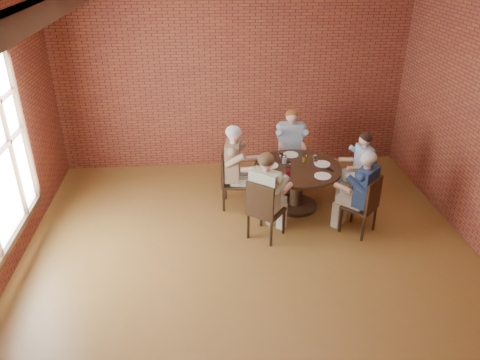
{
  "coord_description": "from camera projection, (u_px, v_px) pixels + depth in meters",
  "views": [
    {
      "loc": [
        -0.65,
        -5.04,
        4.03
      ],
      "look_at": [
        -0.1,
        1.0,
        0.89
      ],
      "focal_mm": 35.0,
      "sensor_mm": 36.0,
      "label": 1
    }
  ],
  "objects": [
    {
      "name": "chair_a",
      "position": [
        363.0,
        175.0,
        7.87
      ],
      "size": [
        0.42,
        0.42,
        0.88
      ],
      "rotation": [
        0.0,
        0.0,
        -1.47
      ],
      "color": "#311B10",
      "rests_on": "floor"
    },
    {
      "name": "chair_d",
      "position": [
        263.0,
        209.0,
        6.82
      ],
      "size": [
        0.63,
        0.63,
        0.97
      ],
      "rotation": [
        0.0,
        0.0,
        2.49
      ],
      "color": "#311B10",
      "rests_on": "floor"
    },
    {
      "name": "chair_b",
      "position": [
        290.0,
        152.0,
        8.64
      ],
      "size": [
        0.47,
        0.47,
        0.95
      ],
      "rotation": [
        0.0,
        0.0,
        -0.08
      ],
      "color": "#311B10",
      "rests_on": "floor"
    },
    {
      "name": "glass_e",
      "position": [
        289.0,
        166.0,
        7.4
      ],
      "size": [
        0.07,
        0.07,
        0.14
      ],
      "primitive_type": "cylinder",
      "color": "white",
      "rests_on": "dining_table"
    },
    {
      "name": "glass_a",
      "position": [
        316.0,
        159.0,
        7.64
      ],
      "size": [
        0.07,
        0.07,
        0.14
      ],
      "primitive_type": "cylinder",
      "color": "white",
      "rests_on": "dining_table"
    },
    {
      "name": "chair_c",
      "position": [
        231.0,
        177.0,
        7.7
      ],
      "size": [
        0.54,
        0.54,
        0.99
      ],
      "rotation": [
        0.0,
        0.0,
        1.42
      ],
      "color": "#311B10",
      "rests_on": "floor"
    },
    {
      "name": "smartphone",
      "position": [
        330.0,
        170.0,
        7.44
      ],
      "size": [
        0.11,
        0.15,
        0.01
      ],
      "primitive_type": "cube",
      "rotation": [
        0.0,
        0.0,
        0.4
      ],
      "color": "black",
      "rests_on": "dining_table"
    },
    {
      "name": "diner_c",
      "position": [
        237.0,
        167.0,
        7.61
      ],
      "size": [
        0.8,
        0.68,
        1.42
      ],
      "primitive_type": null,
      "rotation": [
        0.0,
        0.0,
        1.42
      ],
      "color": "brown",
      "rests_on": "floor"
    },
    {
      "name": "diner_a",
      "position": [
        360.0,
        168.0,
        7.79
      ],
      "size": [
        0.62,
        0.53,
        1.23
      ],
      "primitive_type": null,
      "rotation": [
        0.0,
        0.0,
        -1.47
      ],
      "color": "teal",
      "rests_on": "floor"
    },
    {
      "name": "ceiling_beam",
      "position": [
        14.0,
        24.0,
        4.66
      ],
      "size": [
        0.22,
        6.9,
        0.26
      ],
      "primitive_type": "cube",
      "color": "#311B10",
      "rests_on": "ceiling"
    },
    {
      "name": "plate_c",
      "position": [
        270.0,
        165.0,
        7.58
      ],
      "size": [
        0.26,
        0.26,
        0.01
      ],
      "primitive_type": "cylinder",
      "color": "white",
      "rests_on": "dining_table"
    },
    {
      "name": "diner_e",
      "position": [
        361.0,
        193.0,
        6.93
      ],
      "size": [
        0.85,
        0.85,
        1.35
      ],
      "primitive_type": null,
      "rotation": [
        0.0,
        0.0,
        3.92
      ],
      "color": "navy",
      "rests_on": "floor"
    },
    {
      "name": "diner_b",
      "position": [
        291.0,
        146.0,
        8.49
      ],
      "size": [
        0.59,
        0.7,
        1.35
      ],
      "primitive_type": null,
      "rotation": [
        0.0,
        0.0,
        -0.08
      ],
      "color": "#97A7C0",
      "rests_on": "floor"
    },
    {
      "name": "diner_d",
      "position": [
        267.0,
        196.0,
        6.81
      ],
      "size": [
        0.86,
        0.89,
        1.38
      ],
      "primitive_type": null,
      "rotation": [
        0.0,
        0.0,
        2.49
      ],
      "color": "#BDAF94",
      "rests_on": "floor"
    },
    {
      "name": "wall_back",
      "position": [
        233.0,
        79.0,
        8.68
      ],
      "size": [
        7.0,
        0.0,
        7.0
      ],
      "primitive_type": "plane",
      "rotation": [
        1.57,
        0.0,
        0.0
      ],
      "color": "maroon",
      "rests_on": "ground"
    },
    {
      "name": "plate_d",
      "position": [
        323.0,
        176.0,
        7.24
      ],
      "size": [
        0.26,
        0.26,
        0.01
      ],
      "primitive_type": "cylinder",
      "color": "white",
      "rests_on": "dining_table"
    },
    {
      "name": "glass_b",
      "position": [
        304.0,
        158.0,
        7.68
      ],
      "size": [
        0.07,
        0.07,
        0.14
      ],
      "primitive_type": "cylinder",
      "color": "white",
      "rests_on": "dining_table"
    },
    {
      "name": "floor",
      "position": [
        254.0,
        271.0,
        6.36
      ],
      "size": [
        7.0,
        7.0,
        0.0
      ],
      "primitive_type": "plane",
      "color": "brown",
      "rests_on": "ground"
    },
    {
      "name": "plate_b",
      "position": [
        291.0,
        155.0,
        7.95
      ],
      "size": [
        0.26,
        0.26,
        0.01
      ],
      "primitive_type": "cylinder",
      "color": "white",
      "rests_on": "dining_table"
    },
    {
      "name": "glass_d",
      "position": [
        285.0,
        159.0,
        7.63
      ],
      "size": [
        0.07,
        0.07,
        0.14
      ],
      "primitive_type": "cylinder",
      "color": "white",
      "rests_on": "dining_table"
    },
    {
      "name": "glass_c",
      "position": [
        281.0,
        158.0,
        7.68
      ],
      "size": [
        0.07,
        0.07,
        0.14
      ],
      "primitive_type": "cylinder",
      "color": "white",
      "rests_on": "dining_table"
    },
    {
      "name": "dining_table",
      "position": [
        297.0,
        179.0,
        7.65
      ],
      "size": [
        1.41,
        1.41,
        0.75
      ],
      "color": "#311B10",
      "rests_on": "floor"
    },
    {
      "name": "glass_f",
      "position": [
        288.0,
        172.0,
        7.22
      ],
      "size": [
        0.07,
        0.07,
        0.14
      ],
      "primitive_type": "cylinder",
      "color": "white",
      "rests_on": "dining_table"
    },
    {
      "name": "chair_e",
      "position": [
        365.0,
        204.0,
        6.96
      ],
      "size": [
        0.61,
        0.61,
        0.95
      ],
      "rotation": [
        0.0,
        0.0,
        3.92
      ],
      "color": "#311B10",
      "rests_on": "floor"
    },
    {
      "name": "plate_a",
      "position": [
        322.0,
        164.0,
        7.62
      ],
      "size": [
        0.26,
        0.26,
        0.01
      ],
      "primitive_type": "cylinder",
      "color": "white",
      "rests_on": "dining_table"
    },
    {
      "name": "ceiling",
      "position": [
        258.0,
        7.0,
        4.8
      ],
      "size": [
        7.0,
        7.0,
        0.0
      ],
      "primitive_type": "plane",
      "rotation": [
        3.14,
        0.0,
        0.0
      ],
      "color": "white",
      "rests_on": "wall_back"
    }
  ]
}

